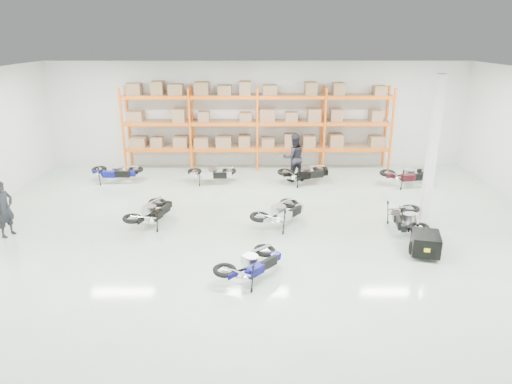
{
  "coord_description": "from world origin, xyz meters",
  "views": [
    {
      "loc": [
        -0.1,
        -12.74,
        5.58
      ],
      "look_at": [
        -0.07,
        0.11,
        1.1
      ],
      "focal_mm": 32.0,
      "sensor_mm": 36.0,
      "label": 1
    }
  ],
  "objects_px": {
    "moto_blue_centre": "(252,259)",
    "person_back": "(294,157)",
    "moto_silver_left": "(281,209)",
    "moto_back_a": "(115,169)",
    "person_left": "(4,209)",
    "moto_black_far_left": "(151,208)",
    "trailer": "(425,243)",
    "moto_touring_right": "(407,215)",
    "moto_back_d": "(409,172)",
    "moto_back_c": "(305,170)",
    "moto_back_b": "(212,171)"
  },
  "relations": [
    {
      "from": "moto_blue_centre",
      "to": "person_back",
      "type": "distance_m",
      "value": 7.92
    },
    {
      "from": "moto_silver_left",
      "to": "moto_blue_centre",
      "type": "bearing_deg",
      "value": 114.66
    },
    {
      "from": "moto_blue_centre",
      "to": "moto_back_a",
      "type": "height_order",
      "value": "moto_back_a"
    },
    {
      "from": "moto_silver_left",
      "to": "person_left",
      "type": "xyz_separation_m",
      "value": [
        -7.97,
        -0.73,
        0.28
      ]
    },
    {
      "from": "moto_black_far_left",
      "to": "trailer",
      "type": "xyz_separation_m",
      "value": [
        7.66,
        -2.14,
        -0.16
      ]
    },
    {
      "from": "moto_back_a",
      "to": "person_left",
      "type": "bearing_deg",
      "value": 163.17
    },
    {
      "from": "moto_blue_centre",
      "to": "person_back",
      "type": "relative_size",
      "value": 0.88
    },
    {
      "from": "moto_blue_centre",
      "to": "moto_touring_right",
      "type": "xyz_separation_m",
      "value": [
        4.57,
        2.77,
        0.02
      ]
    },
    {
      "from": "trailer",
      "to": "moto_back_d",
      "type": "height_order",
      "value": "moto_back_d"
    },
    {
      "from": "moto_silver_left",
      "to": "moto_back_c",
      "type": "xyz_separation_m",
      "value": [
        1.18,
        4.16,
        0.01
      ]
    },
    {
      "from": "moto_back_c",
      "to": "person_back",
      "type": "height_order",
      "value": "person_back"
    },
    {
      "from": "trailer",
      "to": "moto_back_d",
      "type": "bearing_deg",
      "value": 90.73
    },
    {
      "from": "moto_black_far_left",
      "to": "person_left",
      "type": "height_order",
      "value": "person_left"
    },
    {
      "from": "moto_silver_left",
      "to": "moto_back_a",
      "type": "xyz_separation_m",
      "value": [
        -6.28,
        4.34,
        -0.01
      ]
    },
    {
      "from": "moto_silver_left",
      "to": "moto_back_d",
      "type": "distance_m",
      "value": 6.43
    },
    {
      "from": "moto_back_a",
      "to": "moto_back_b",
      "type": "xyz_separation_m",
      "value": [
        3.8,
        -0.13,
        -0.04
      ]
    },
    {
      "from": "moto_touring_right",
      "to": "moto_back_c",
      "type": "relative_size",
      "value": 0.96
    },
    {
      "from": "trailer",
      "to": "moto_back_b",
      "type": "bearing_deg",
      "value": 149.18
    },
    {
      "from": "moto_silver_left",
      "to": "moto_black_far_left",
      "type": "relative_size",
      "value": 1.04
    },
    {
      "from": "moto_black_far_left",
      "to": "moto_touring_right",
      "type": "distance_m",
      "value": 7.68
    },
    {
      "from": "person_back",
      "to": "trailer",
      "type": "bearing_deg",
      "value": 100.74
    },
    {
      "from": "moto_back_c",
      "to": "moto_back_d",
      "type": "distance_m",
      "value": 3.98
    },
    {
      "from": "moto_back_a",
      "to": "person_back",
      "type": "distance_m",
      "value": 7.05
    },
    {
      "from": "trailer",
      "to": "person_back",
      "type": "xyz_separation_m",
      "value": [
        -2.95,
        6.57,
        0.58
      ]
    },
    {
      "from": "trailer",
      "to": "moto_back_a",
      "type": "xyz_separation_m",
      "value": [
        -9.98,
        6.38,
        0.18
      ]
    },
    {
      "from": "moto_back_b",
      "to": "moto_black_far_left",
      "type": "bearing_deg",
      "value": 157.63
    },
    {
      "from": "moto_back_b",
      "to": "moto_blue_centre",
      "type": "bearing_deg",
      "value": -170.34
    },
    {
      "from": "moto_black_far_left",
      "to": "moto_back_c",
      "type": "distance_m",
      "value": 6.55
    },
    {
      "from": "moto_back_c",
      "to": "trailer",
      "type": "bearing_deg",
      "value": -174.86
    },
    {
      "from": "moto_back_b",
      "to": "moto_back_c",
      "type": "height_order",
      "value": "moto_back_c"
    },
    {
      "from": "moto_silver_left",
      "to": "moto_black_far_left",
      "type": "xyz_separation_m",
      "value": [
        -3.96,
        0.1,
        -0.02
      ]
    },
    {
      "from": "moto_blue_centre",
      "to": "person_back",
      "type": "height_order",
      "value": "person_back"
    },
    {
      "from": "moto_back_a",
      "to": "person_left",
      "type": "xyz_separation_m",
      "value": [
        -1.69,
        -5.07,
        0.29
      ]
    },
    {
      "from": "person_back",
      "to": "moto_back_b",
      "type": "bearing_deg",
      "value": -7.82
    },
    {
      "from": "trailer",
      "to": "person_back",
      "type": "distance_m",
      "value": 7.23
    },
    {
      "from": "moto_black_far_left",
      "to": "moto_back_c",
      "type": "height_order",
      "value": "moto_back_c"
    },
    {
      "from": "moto_back_a",
      "to": "moto_back_d",
      "type": "relative_size",
      "value": 0.96
    },
    {
      "from": "moto_back_b",
      "to": "moto_back_d",
      "type": "relative_size",
      "value": 0.89
    },
    {
      "from": "moto_silver_left",
      "to": "moto_back_a",
      "type": "height_order",
      "value": "moto_silver_left"
    },
    {
      "from": "moto_touring_right",
      "to": "moto_back_a",
      "type": "height_order",
      "value": "moto_back_a"
    },
    {
      "from": "moto_back_a",
      "to": "moto_back_d",
      "type": "distance_m",
      "value": 11.44
    },
    {
      "from": "person_back",
      "to": "moto_touring_right",
      "type": "bearing_deg",
      "value": 107.24
    },
    {
      "from": "moto_touring_right",
      "to": "moto_back_b",
      "type": "distance_m",
      "value": 7.74
    },
    {
      "from": "moto_back_d",
      "to": "moto_black_far_left",
      "type": "bearing_deg",
      "value": 104.19
    },
    {
      "from": "moto_silver_left",
      "to": "person_left",
      "type": "distance_m",
      "value": 8.0
    },
    {
      "from": "moto_back_c",
      "to": "moto_back_d",
      "type": "xyz_separation_m",
      "value": [
        3.97,
        -0.3,
        0.01
      ]
    },
    {
      "from": "person_back",
      "to": "moto_back_c",
      "type": "bearing_deg",
      "value": 125.32
    },
    {
      "from": "moto_back_b",
      "to": "moto_back_d",
      "type": "bearing_deg",
      "value": -95.3
    },
    {
      "from": "moto_blue_centre",
      "to": "moto_black_far_left",
      "type": "distance_m",
      "value": 4.53
    },
    {
      "from": "moto_touring_right",
      "to": "moto_back_d",
      "type": "relative_size",
      "value": 0.94
    }
  ]
}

